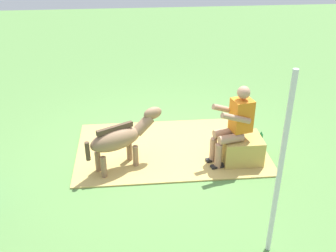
% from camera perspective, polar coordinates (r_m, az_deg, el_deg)
% --- Properties ---
extents(ground_plane, '(24.00, 24.00, 0.00)m').
position_cam_1_polar(ground_plane, '(6.88, -0.97, -3.50)').
color(ground_plane, '#568442').
extents(hay_patch, '(3.21, 2.01, 0.02)m').
position_cam_1_polar(hay_patch, '(6.92, 0.44, -3.19)').
color(hay_patch, tan).
rests_on(hay_patch, ground).
extents(hay_bale, '(0.63, 0.55, 0.44)m').
position_cam_1_polar(hay_bale, '(6.60, 10.41, -3.27)').
color(hay_bale, tan).
rests_on(hay_bale, ground).
extents(person_seated, '(0.71, 0.51, 1.32)m').
position_cam_1_polar(person_seated, '(6.29, 9.46, 0.44)').
color(person_seated, tan).
rests_on(person_seated, ground).
extents(pony_standing, '(1.22, 0.82, 0.90)m').
position_cam_1_polar(pony_standing, '(6.21, -6.76, -1.68)').
color(pony_standing, '#8C6B4C').
rests_on(pony_standing, ground).
extents(soda_bottle, '(0.07, 0.07, 0.28)m').
position_cam_1_polar(soda_bottle, '(7.14, 13.09, -1.80)').
color(soda_bottle, '#197233').
rests_on(soda_bottle, ground).
extents(tent_pole_left, '(0.06, 0.06, 2.30)m').
position_cam_1_polar(tent_pole_left, '(4.50, 15.70, -6.06)').
color(tent_pole_left, silver).
rests_on(tent_pole_left, ground).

